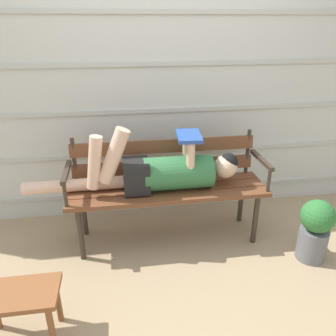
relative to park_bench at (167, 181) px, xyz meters
name	(u,v)px	position (x,y,z in m)	size (l,w,h in m)	color
ground_plane	(171,251)	(0.00, -0.25, -0.52)	(12.00, 12.00, 0.00)	tan
house_siding	(158,87)	(0.00, 0.49, 0.68)	(5.43, 0.08, 2.38)	beige
park_bench	(167,181)	(0.00, 0.00, 0.00)	(1.60, 0.44, 0.87)	brown
reclining_person	(162,171)	(-0.05, -0.07, 0.12)	(1.70, 0.27, 0.55)	#33703D
footstool	(18,302)	(-0.98, -0.93, -0.23)	(0.46, 0.27, 0.36)	brown
potted_plant	(315,229)	(1.07, -0.50, -0.24)	(0.25, 0.25, 0.51)	slate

